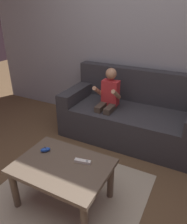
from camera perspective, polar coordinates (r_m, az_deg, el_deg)
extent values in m
plane|color=brown|center=(2.11, -5.94, -23.96)|extent=(10.00, 10.00, 0.00)
cube|color=#999EA8|center=(3.03, 12.67, 18.62)|extent=(5.00, 0.05, 2.50)
cube|color=#38383D|center=(2.93, 9.12, -2.92)|extent=(1.72, 0.80, 0.42)
cube|color=#38383D|center=(3.04, 11.70, 6.86)|extent=(1.72, 0.16, 0.44)
cube|color=#38383D|center=(3.10, -4.10, 4.99)|extent=(0.18, 0.80, 0.17)
cylinder|color=#4C4238|center=(2.79, 0.85, -4.14)|extent=(0.07, 0.07, 0.42)
cylinder|color=#4C4238|center=(2.75, 3.15, -4.74)|extent=(0.07, 0.07, 0.42)
cube|color=#4C4238|center=(2.78, 2.09, 1.36)|extent=(0.08, 0.26, 0.08)
cube|color=#4C4238|center=(2.74, 4.41, 0.86)|extent=(0.08, 0.26, 0.08)
cube|color=red|center=(2.81, 4.43, 5.05)|extent=(0.21, 0.12, 0.32)
cylinder|color=tan|center=(2.74, 1.12, 5.48)|extent=(0.05, 0.23, 0.18)
cylinder|color=tan|center=(2.65, 5.90, 4.59)|extent=(0.05, 0.23, 0.18)
sphere|color=tan|center=(2.73, 4.61, 9.91)|extent=(0.14, 0.14, 0.14)
cube|color=brown|center=(1.91, -8.12, -13.79)|extent=(0.79, 0.58, 0.04)
cylinder|color=brown|center=(2.11, -19.81, -18.40)|extent=(0.06, 0.06, 0.38)
cylinder|color=brown|center=(1.79, -2.40, -26.74)|extent=(0.06, 0.06, 0.38)
cylinder|color=brown|center=(2.36, -11.43, -11.71)|extent=(0.06, 0.06, 0.38)
cylinder|color=brown|center=(2.08, 4.44, -17.32)|extent=(0.06, 0.06, 0.38)
cube|color=#BCB299|center=(2.18, -7.43, -21.74)|extent=(1.35, 1.41, 0.01)
cube|color=white|center=(1.90, -2.85, -12.68)|extent=(0.14, 0.06, 0.02)
cylinder|color=#99999E|center=(1.88, -1.72, -12.57)|extent=(0.02, 0.02, 0.00)
cylinder|color=silver|center=(1.89, -2.76, -12.38)|extent=(0.01, 0.01, 0.00)
cylinder|color=silver|center=(1.90, -3.37, -12.26)|extent=(0.01, 0.01, 0.00)
ellipsoid|color=blue|center=(2.06, -12.40, -9.55)|extent=(0.09, 0.10, 0.04)
cylinder|color=#4C4C51|center=(2.05, -12.47, -8.95)|extent=(0.02, 0.02, 0.01)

